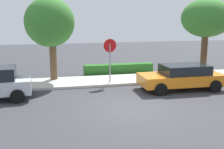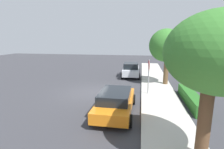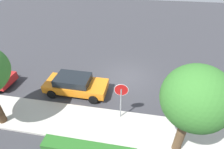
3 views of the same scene
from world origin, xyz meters
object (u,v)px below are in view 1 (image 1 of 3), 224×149
(parked_car_orange, at_px, (182,76))
(street_tree_mid_block, at_px, (50,23))
(stop_sign, at_px, (110,53))
(street_tree_near_corner, at_px, (206,19))

(parked_car_orange, relative_size, street_tree_mid_block, 0.90)
(stop_sign, bearing_deg, street_tree_mid_block, 155.04)
(street_tree_near_corner, xyz_separation_m, street_tree_mid_block, (-10.23, -0.24, -0.22))
(street_tree_near_corner, bearing_deg, stop_sign, -165.95)
(parked_car_orange, bearing_deg, stop_sign, 151.59)
(stop_sign, distance_m, street_tree_mid_block, 3.94)
(street_tree_near_corner, bearing_deg, parked_car_orange, -133.45)
(stop_sign, relative_size, street_tree_near_corner, 0.53)
(parked_car_orange, bearing_deg, street_tree_near_corner, 46.55)
(parked_car_orange, distance_m, street_tree_near_corner, 5.87)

